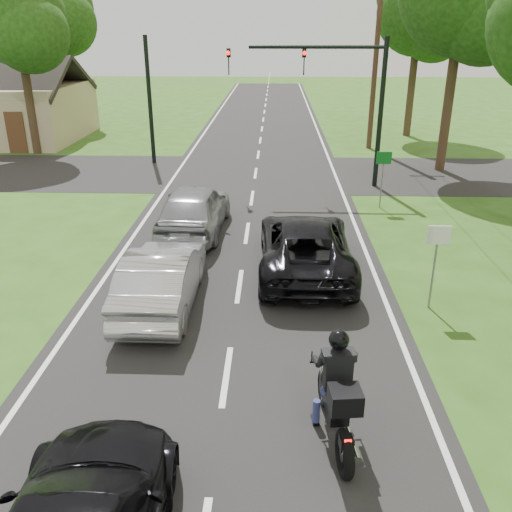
# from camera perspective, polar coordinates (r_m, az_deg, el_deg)

# --- Properties ---
(ground) EXTENTS (140.00, 140.00, 0.00)m
(ground) POSITION_cam_1_polar(r_m,az_deg,el_deg) (10.90, -3.13, -12.50)
(ground) COLOR #2A5117
(ground) RESTS_ON ground
(road) EXTENTS (8.00, 100.00, 0.01)m
(road) POSITION_cam_1_polar(r_m,az_deg,el_deg) (19.89, -0.67, 4.45)
(road) COLOR black
(road) RESTS_ON ground
(cross_road) EXTENTS (60.00, 7.00, 0.01)m
(cross_road) POSITION_cam_1_polar(r_m,az_deg,el_deg) (25.65, -0.05, 8.70)
(cross_road) COLOR black
(cross_road) RESTS_ON ground
(motorcycle_rider) EXTENTS (0.72, 2.38, 2.05)m
(motorcycle_rider) POSITION_cam_1_polar(r_m,az_deg,el_deg) (9.09, 8.48, -14.70)
(motorcycle_rider) COLOR black
(motorcycle_rider) RESTS_ON ground
(dark_suv) EXTENTS (2.50, 5.39, 1.50)m
(dark_suv) POSITION_cam_1_polar(r_m,az_deg,el_deg) (15.03, 5.19, 1.15)
(dark_suv) COLOR black
(dark_suv) RESTS_ON road
(silver_sedan) EXTENTS (1.57, 4.48, 1.48)m
(silver_sedan) POSITION_cam_1_polar(r_m,az_deg,el_deg) (13.25, -9.87, -2.26)
(silver_sedan) COLOR silver
(silver_sedan) RESTS_ON road
(silver_suv) EXTENTS (2.16, 4.89, 1.64)m
(silver_suv) POSITION_cam_1_polar(r_m,az_deg,el_deg) (17.93, -6.53, 4.98)
(silver_suv) COLOR gray
(silver_suv) RESTS_ON road
(traffic_signal) EXTENTS (6.38, 0.44, 6.00)m
(traffic_signal) POSITION_cam_1_polar(r_m,az_deg,el_deg) (23.07, 8.47, 17.29)
(traffic_signal) COLOR black
(traffic_signal) RESTS_ON ground
(signal_pole_far) EXTENTS (0.20, 0.20, 6.00)m
(signal_pole_far) POSITION_cam_1_polar(r_m,az_deg,el_deg) (27.72, -11.12, 15.67)
(signal_pole_far) COLOR black
(signal_pole_far) RESTS_ON ground
(utility_pole_far) EXTENTS (1.60, 0.28, 10.00)m
(utility_pole_far) POSITION_cam_1_polar(r_m,az_deg,el_deg) (31.32, 12.55, 20.19)
(utility_pole_far) COLOR #513324
(utility_pole_far) RESTS_ON ground
(sign_white) EXTENTS (0.55, 0.07, 2.12)m
(sign_white) POSITION_cam_1_polar(r_m,az_deg,el_deg) (13.29, 18.52, 0.90)
(sign_white) COLOR slate
(sign_white) RESTS_ON ground
(sign_green) EXTENTS (0.55, 0.07, 2.12)m
(sign_green) POSITION_cam_1_polar(r_m,az_deg,el_deg) (20.77, 13.26, 9.21)
(sign_green) COLOR slate
(sign_green) RESTS_ON ground
(tree_row_e) EXTENTS (5.28, 5.12, 9.61)m
(tree_row_e) POSITION_cam_1_polar(r_m,az_deg,el_deg) (35.67, 17.33, 22.84)
(tree_row_e) COLOR #332316
(tree_row_e) RESTS_ON ground
(tree_left_near) EXTENTS (5.12, 4.96, 9.22)m
(tree_left_near) POSITION_cam_1_polar(r_m,az_deg,el_deg) (31.29, -23.53, 21.62)
(tree_left_near) COLOR #332316
(tree_left_near) RESTS_ON ground
(tree_left_far) EXTENTS (5.76, 5.58, 10.14)m
(tree_left_far) POSITION_cam_1_polar(r_m,az_deg,el_deg) (41.27, -20.34, 22.80)
(tree_left_far) COLOR #332316
(tree_left_far) RESTS_ON ground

